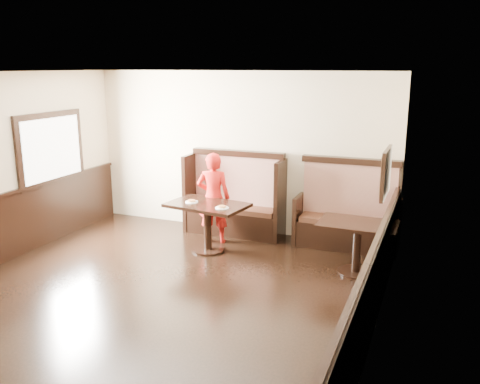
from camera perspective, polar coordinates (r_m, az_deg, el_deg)
The scene contains 9 objects.
ground at distance 6.36m, azimuth -12.15°, elevation -13.24°, with size 7.00×7.00×0.00m, color black.
room_shell at distance 6.46m, azimuth -13.28°, elevation -6.37°, with size 7.00×7.00×7.00m.
booth_main at distance 8.90m, azimuth -0.53°, elevation -1.32°, with size 1.75×0.72×1.45m.
booth_neighbor at distance 8.40m, azimuth 11.90°, elevation -2.90°, with size 1.65×0.72×1.45m.
table_main at distance 8.02m, azimuth -3.68°, elevation -2.56°, with size 1.32×0.93×0.78m.
table_neighbor at distance 7.33m, azimuth 13.03°, elevation -4.79°, with size 1.09×0.72×0.75m.
child at distance 8.39m, azimuth -3.00°, elevation -0.66°, with size 0.55×0.36×1.51m, color red.
pizza_plate_left at distance 8.06m, azimuth -5.46°, elevation -1.06°, with size 0.21×0.21×0.04m.
pizza_plate_right at distance 7.70m, azimuth -2.04°, elevation -1.72°, with size 0.21×0.21×0.04m.
Camera 1 is at (3.26, -4.65, 2.88)m, focal length 38.00 mm.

